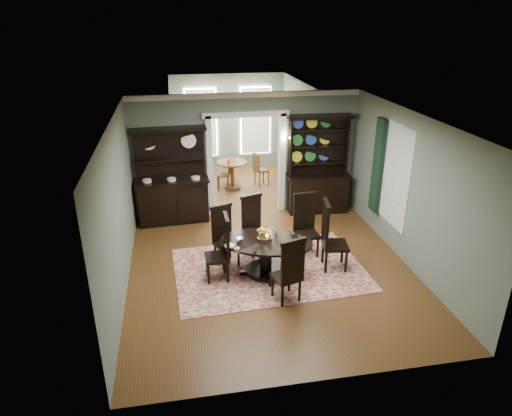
# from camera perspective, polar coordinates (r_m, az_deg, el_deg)

# --- Properties ---
(room) EXTENTS (5.51, 6.01, 3.01)m
(room) POSITION_cam_1_polar(r_m,az_deg,el_deg) (8.45, 1.93, 1.56)
(room) COLOR brown
(room) RESTS_ON ground
(parlor) EXTENTS (3.51, 3.50, 3.01)m
(parlor) POSITION_cam_1_polar(r_m,az_deg,el_deg) (13.64, -2.97, 9.76)
(parlor) COLOR brown
(parlor) RESTS_ON ground
(doorway_trim) EXTENTS (2.08, 0.25, 2.57)m
(doorway_trim) POSITION_cam_1_polar(r_m,az_deg,el_deg) (11.19, -1.26, 7.28)
(doorway_trim) COLOR silver
(doorway_trim) RESTS_ON floor
(right_window) EXTENTS (0.15, 1.47, 2.12)m
(right_window) POSITION_cam_1_polar(r_m,az_deg,el_deg) (10.09, 16.01, 4.47)
(right_window) COLOR white
(right_window) RESTS_ON wall_right
(wall_sconce) EXTENTS (0.27, 0.21, 0.21)m
(wall_sconce) POSITION_cam_1_polar(r_m,az_deg,el_deg) (11.15, 3.74, 8.64)
(wall_sconce) COLOR #BF7E33
(wall_sconce) RESTS_ON back_wall_right
(rug) EXTENTS (3.79, 2.67, 0.01)m
(rug) POSITION_cam_1_polar(r_m,az_deg,el_deg) (9.13, 1.67, -7.66)
(rug) COLOR maroon
(rug) RESTS_ON floor
(dining_table) EXTENTS (2.08, 2.08, 0.70)m
(dining_table) POSITION_cam_1_polar(r_m,az_deg,el_deg) (8.79, 1.27, -5.36)
(dining_table) COLOR black
(dining_table) RESTS_ON rug
(centerpiece) EXTENTS (1.49, 0.96, 0.24)m
(centerpiece) POSITION_cam_1_polar(r_m,az_deg,el_deg) (8.72, 1.04, -3.49)
(centerpiece) COLOR silver
(centerpiece) RESTS_ON dining_table
(chair_far_left) EXTENTS (0.59, 0.57, 1.24)m
(chair_far_left) POSITION_cam_1_polar(r_m,az_deg,el_deg) (9.12, -4.05, -3.15)
(chair_far_left) COLOR black
(chair_far_left) RESTS_ON rug
(chair_far_mid) EXTENTS (0.59, 0.57, 1.26)m
(chair_far_mid) POSITION_cam_1_polar(r_m,az_deg,el_deg) (9.52, -0.34, -1.83)
(chair_far_mid) COLOR black
(chair_far_mid) RESTS_ON rug
(chair_far_right) EXTENTS (0.52, 0.50, 1.32)m
(chair_far_right) POSITION_cam_1_polar(r_m,az_deg,el_deg) (9.50, 6.19, -1.80)
(chair_far_right) COLOR black
(chair_far_right) RESTS_ON rug
(chair_end_left) EXTENTS (0.46, 0.50, 1.29)m
(chair_end_left) POSITION_cam_1_polar(r_m,az_deg,el_deg) (8.55, -4.23, -4.82)
(chair_end_left) COLOR black
(chair_end_left) RESTS_ON rug
(chair_end_right) EXTENTS (0.57, 0.59, 1.42)m
(chair_end_right) POSITION_cam_1_polar(r_m,az_deg,el_deg) (8.96, 9.21, -3.26)
(chair_end_right) COLOR black
(chair_end_right) RESTS_ON rug
(chair_near) EXTENTS (0.58, 0.56, 1.26)m
(chair_near) POSITION_cam_1_polar(r_m,az_deg,el_deg) (7.88, 4.25, -7.61)
(chair_near) COLOR black
(chair_near) RESTS_ON rug
(sideboard) EXTENTS (1.77, 0.72, 2.29)m
(sideboard) POSITION_cam_1_polar(r_m,az_deg,el_deg) (11.07, -10.41, 2.24)
(sideboard) COLOR black
(sideboard) RESTS_ON floor
(welsh_dresser) EXTENTS (1.61, 0.69, 2.45)m
(welsh_dresser) POSITION_cam_1_polar(r_m,az_deg,el_deg) (11.56, 7.71, 3.82)
(welsh_dresser) COLOR black
(welsh_dresser) RESTS_ON floor
(parlor_table) EXTENTS (0.86, 0.86, 0.80)m
(parlor_table) POSITION_cam_1_polar(r_m,az_deg,el_deg) (13.10, -3.00, 4.65)
(parlor_table) COLOR brown
(parlor_table) RESTS_ON parlor_floor
(parlor_chair_left) EXTENTS (0.42, 0.41, 0.93)m
(parlor_chair_left) POSITION_cam_1_polar(r_m,az_deg,el_deg) (13.00, -3.86, 4.38)
(parlor_chair_left) COLOR brown
(parlor_chair_left) RESTS_ON parlor_floor
(parlor_chair_right) EXTENTS (0.46, 0.45, 0.98)m
(parlor_chair_right) POSITION_cam_1_polar(r_m,az_deg,el_deg) (13.30, 0.44, 4.98)
(parlor_chair_right) COLOR brown
(parlor_chair_right) RESTS_ON parlor_floor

